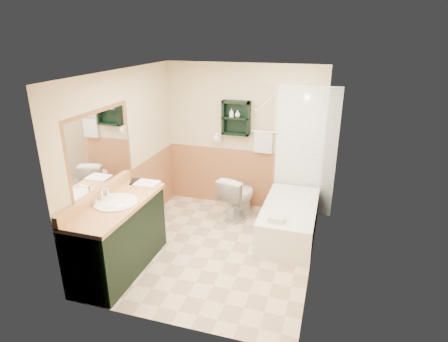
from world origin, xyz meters
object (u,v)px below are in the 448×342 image
Objects in this scene: toilet at (238,196)px; hair_dryer at (219,137)px; soap_bottle_b at (238,115)px; soap_bottle_a at (231,115)px; vanity_book at (130,175)px; bathtub at (289,220)px; vanity at (120,237)px; wall_shelf at (236,118)px.

hair_dryer is at bearing -25.75° from toilet.
toilet is (0.45, -0.40, -0.84)m from hair_dryer.
soap_bottle_b is (0.33, -0.03, 0.41)m from hair_dryer.
hair_dryer is at bearing 172.39° from soap_bottle_a.
soap_bottle_a is at bearing 37.25° from vanity_book.
soap_bottle_b is (0.10, 0.00, 0.01)m from soap_bottle_a.
hair_dryer is 1.84× the size of soap_bottle_a.
vanity is at bearing -143.18° from bathtub.
bathtub is (1.92, 1.44, -0.21)m from vanity.
bathtub is 7.14× the size of vanity_book.
vanity_book is at bearing -158.74° from bathtub.
vanity is 2.01× the size of toilet.
wall_shelf is at bearing 3.79° from soap_bottle_a.
soap_bottle_a is at bearing 69.35° from vanity.
wall_shelf is at bearing -4.76° from hair_dryer.
wall_shelf is 1.81m from bathtub.
wall_shelf is at bearing 67.67° from vanity.
bathtub is 2.06× the size of toilet.
toilet is at bearing -41.37° from hair_dryer.
vanity_book is (-1.06, -1.55, -0.52)m from wall_shelf.
bathtub is 11.50× the size of soap_bottle_a.
wall_shelf is 0.38× the size of vanity.
soap_bottle_b is at bearing 67.03° from vanity.
vanity is 2.41m from bathtub.
vanity_book is at bearing -122.46° from soap_bottle_a.
vanity_book is at bearing -115.72° from hair_dryer.
soap_bottle_b is at bearing 34.64° from vanity_book.
soap_bottle_b reaches higher than toilet.
wall_shelf is at bearing 144.12° from bathtub.
hair_dryer is 1.80m from bathtub.
hair_dryer is 2.40m from vanity.
vanity is 6.95× the size of vanity_book.
soap_bottle_b reaches higher than vanity_book.
bathtub is 1.89m from soap_bottle_a.
toilet is 6.66× the size of soap_bottle_b.
hair_dryer is 0.46m from soap_bottle_a.
toilet is 1.31m from soap_bottle_a.
hair_dryer is 0.52m from soap_bottle_b.
bathtub is 0.96m from toilet.
bathtub is 2.37m from vanity_book.
wall_shelf reaches higher than soap_bottle_b.
vanity_book is at bearing 59.95° from toilet.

